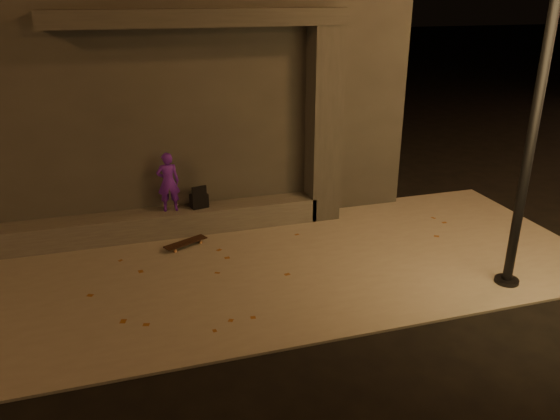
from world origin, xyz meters
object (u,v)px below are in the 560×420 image
object	(u,v)px
column	(323,126)
skateboard	(186,243)
skateboarder	(168,182)
street_lamp_0	(554,9)
backpack	(199,200)

from	to	relation	value
column	skateboard	size ratio (longest dim) A/B	4.53
skateboarder	street_lamp_0	size ratio (longest dim) A/B	0.16
column	skateboarder	xyz separation A→B (m)	(-2.93, 0.00, -0.81)
skateboard	street_lamp_0	world-z (taller)	street_lamp_0
skateboarder	backpack	world-z (taller)	skateboarder
skateboarder	skateboard	distance (m)	1.14
skateboarder	skateboard	size ratio (longest dim) A/B	1.36
skateboarder	backpack	size ratio (longest dim) A/B	2.49
skateboarder	column	bearing A→B (deg)	-177.29
column	skateboarder	world-z (taller)	column
skateboarder	skateboard	bearing A→B (deg)	106.52
column	street_lamp_0	bearing A→B (deg)	-62.29
skateboard	street_lamp_0	xyz separation A→B (m)	(4.52, -2.69, 3.86)
backpack	street_lamp_0	size ratio (longest dim) A/B	0.06
skateboard	backpack	bearing A→B (deg)	35.20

